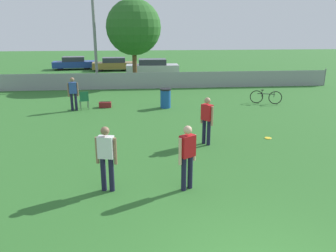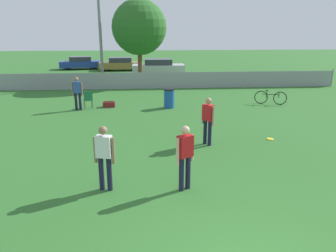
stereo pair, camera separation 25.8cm
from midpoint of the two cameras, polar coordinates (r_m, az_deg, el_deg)
name	(u,v)px [view 2 (the right image)]	position (r m, az deg, el deg)	size (l,w,h in m)	color
fence_backline	(168,80)	(22.51, 0.40, 7.96)	(23.31, 0.07, 1.21)	gray
tree_near_pole	(139,27)	(24.09, -4.72, 16.74)	(3.86, 3.86, 5.96)	brown
player_thrower_red	(208,118)	(11.35, 7.62, 1.37)	(0.41, 0.44, 1.68)	#191933
player_receiver_white	(104,154)	(8.17, -10.15, -4.83)	(0.52, 0.30, 1.68)	#191933
player_defender_red	(185,154)	(8.08, 3.90, -4.83)	(0.47, 0.38, 1.68)	#191933
spectator_in_blue	(77,91)	(16.88, -15.11, 5.86)	(0.51, 0.28, 1.65)	#191933
frisbee_disc	(270,139)	(12.69, 17.94, -2.16)	(0.25, 0.25, 0.03)	yellow
folding_chair_sideline	(88,99)	(17.06, -13.33, 4.67)	(0.53, 0.53, 0.92)	#333338
bicycle_sideline	(271,98)	(18.56, 17.81, 4.75)	(1.60, 0.66, 0.76)	black
trash_bin	(169,98)	(16.85, 0.64, 4.87)	(0.55, 0.55, 1.00)	#194C99
gear_bag_sideline	(109,104)	(17.33, -9.80, 3.74)	(0.61, 0.34, 0.30)	maroon
parked_car_blue	(81,63)	(34.87, -14.73, 10.60)	(4.23, 2.13, 1.25)	black
parked_car_tan	(120,64)	(32.96, -8.06, 10.65)	(4.22, 1.88, 1.25)	black
parked_car_silver	(158,67)	(29.64, -1.43, 10.27)	(4.63, 1.92, 1.36)	black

